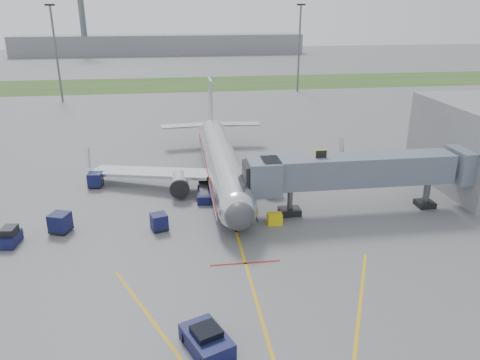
{
  "coord_description": "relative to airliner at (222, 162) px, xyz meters",
  "views": [
    {
      "loc": [
        -5.25,
        -38.08,
        20.68
      ],
      "look_at": [
        1.14,
        7.39,
        3.2
      ],
      "focal_mm": 35.0,
      "sensor_mm": 36.0,
      "label": 1
    }
  ],
  "objects": [
    {
      "name": "airliner",
      "position": [
        0.0,
        0.0,
        0.0
      ],
      "size": [
        32.1,
        35.67,
        10.25
      ],
      "color": "silver",
      "rests_on": "ground"
    },
    {
      "name": "light_mast_right",
      "position": [
        25.0,
        59.75,
        8.13
      ],
      "size": [
        2.0,
        0.44,
        20.4
      ],
      "color": "#595B60",
      "rests_on": "ground"
    },
    {
      "name": "ground",
      "position": [
        -0.0,
        -15.25,
        -2.65
      ],
      "size": [
        400.0,
        400.0,
        0.0
      ],
      "primitive_type": "plane",
      "color": "#565659",
      "rests_on": "ground"
    },
    {
      "name": "grass_strip",
      "position": [
        -0.0,
        74.75,
        -2.64
      ],
      "size": [
        300.0,
        25.0,
        0.01
      ],
      "primitive_type": "cube",
      "color": "#2D4C1E",
      "rests_on": "ground"
    },
    {
      "name": "belt_loader",
      "position": [
        -2.5,
        -4.8,
        -2.08
      ],
      "size": [
        1.77,
        4.72,
        2.27
      ],
      "color": "#0E0C37",
      "rests_on": "ground"
    },
    {
      "name": "baggage_tug",
      "position": [
        -20.66,
        -12.99,
        -1.88
      ],
      "size": [
        1.52,
        2.59,
        1.73
      ],
      "color": "#0E0C37",
      "rests_on": "ground"
    },
    {
      "name": "pushback_tug",
      "position": [
        -4.0,
        -29.23,
        -2.0
      ],
      "size": [
        3.53,
        4.3,
        1.55
      ],
      "color": "#0E0C37",
      "rests_on": "ground"
    },
    {
      "name": "light_mast_left",
      "position": [
        -30.0,
        54.75,
        8.13
      ],
      "size": [
        2.0,
        0.44,
        20.4
      ],
      "color": "#595B60",
      "rests_on": "ground"
    },
    {
      "name": "baggage_cart_b",
      "position": [
        -16.69,
        -11.03,
        -1.68
      ],
      "size": [
        2.26,
        2.26,
        1.9
      ],
      "color": "#0E0C37",
      "rests_on": "ground"
    },
    {
      "name": "ground_power_cart",
      "position": [
        4.0,
        -12.25,
        -2.08
      ],
      "size": [
        1.46,
        0.99,
        1.15
      ],
      "color": "yellow",
      "rests_on": "ground"
    },
    {
      "name": "jet_bridge",
      "position": [
        12.86,
        -10.25,
        1.82
      ],
      "size": [
        25.3,
        4.0,
        6.9
      ],
      "color": "slate",
      "rests_on": "ground"
    },
    {
      "name": "baggage_cart_c",
      "position": [
        -7.33,
        -11.89,
        -1.81
      ],
      "size": [
        1.9,
        1.9,
        1.65
      ],
      "color": "#0E0C37",
      "rests_on": "ground"
    },
    {
      "name": "control_tower",
      "position": [
        -40.0,
        149.75,
        14.68
      ],
      "size": [
        4.0,
        4.0,
        30.0
      ],
      "color": "#595B60",
      "rests_on": "ground"
    },
    {
      "name": "distant_terminal",
      "position": [
        -10.0,
        154.75,
        1.35
      ],
      "size": [
        120.0,
        14.0,
        8.0
      ],
      "primitive_type": "cube",
      "color": "slate",
      "rests_on": "ground"
    },
    {
      "name": "baggage_cart_a",
      "position": [
        -15.09,
        0.57,
        -1.75
      ],
      "size": [
        1.78,
        1.78,
        1.77
      ],
      "color": "#0E0C37",
      "rests_on": "ground"
    },
    {
      "name": "ramp_worker",
      "position": [
        -14.52,
        0.23,
        -1.75
      ],
      "size": [
        0.78,
        0.74,
        1.8
      ],
      "primitive_type": "imported",
      "rotation": [
        0.0,
        0.0,
        0.65
      ],
      "color": "#9FCC18",
      "rests_on": "ground"
    },
    {
      "name": "apron_markings",
      "position": [
        -0.0,
        -22.65,
        -2.64
      ],
      "size": [
        21.52,
        50.0,
        0.01
      ],
      "color": "gold",
      "rests_on": "ground"
    }
  ]
}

